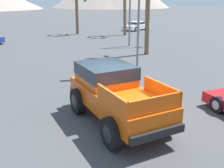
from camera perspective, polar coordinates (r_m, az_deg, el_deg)
name	(u,v)px	position (r m, az deg, el deg)	size (l,w,h in m)	color
ground_plane	(126,124)	(9.51, 3.13, -8.65)	(320.00, 320.00, 0.00)	#424244
orange_pickup_truck	(113,91)	(9.41, 0.32, -1.47)	(3.25, 5.20, 1.97)	#CC4C0C
parked_car_white	(136,26)	(38.27, 5.33, 12.53)	(4.71, 4.38, 1.17)	white
traffic_light_main	(145,1)	(25.20, 7.24, 17.44)	(3.79, 0.38, 5.78)	slate
palm_tree_short	(76,0)	(33.64, -7.80, 17.67)	(2.78, 2.71, 5.41)	brown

